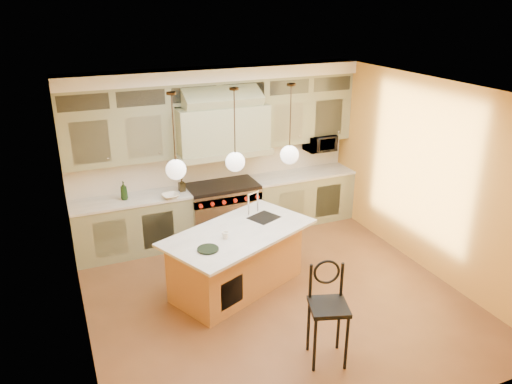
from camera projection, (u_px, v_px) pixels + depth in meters
name	position (u px, v px, depth m)	size (l,w,h in m)	color
floor	(275.00, 297.00, 7.04)	(5.00, 5.00, 0.00)	brown
ceiling	(278.00, 91.00, 5.97)	(5.00, 5.00, 0.00)	white
wall_back	(215.00, 151.00, 8.64)	(5.00, 5.00, 0.00)	gold
wall_front	(398.00, 304.00, 4.37)	(5.00, 5.00, 0.00)	gold
wall_left	(75.00, 236.00, 5.59)	(5.00, 5.00, 0.00)	gold
wall_right	(428.00, 177.00, 7.42)	(5.00, 5.00, 0.00)	gold
back_cabinetry	(220.00, 157.00, 8.42)	(5.00, 0.77, 2.90)	gray
range	(223.00, 210.00, 8.69)	(1.20, 0.74, 0.96)	silver
kitchen_island	(237.00, 258.00, 7.11)	(2.39, 1.89, 1.35)	#AE783D
counter_stool	(328.00, 307.00, 5.62)	(0.53, 0.53, 1.21)	black
microwave	(320.00, 143.00, 9.14)	(0.54, 0.37, 0.30)	black
oil_bottle_a	(124.00, 191.00, 7.88)	(0.12, 0.12, 0.30)	black
oil_bottle_b	(182.00, 185.00, 8.24)	(0.10, 0.10, 0.22)	black
fruit_bowl	(171.00, 196.00, 7.98)	(0.27, 0.27, 0.07)	white
cup	(225.00, 235.00, 6.69)	(0.10, 0.10, 0.09)	white
pendant_left	(176.00, 167.00, 6.27)	(0.26, 0.26, 1.11)	#2D2319
pendant_center	(235.00, 160.00, 6.56)	(0.26, 0.26, 1.11)	#2D2319
pendant_right	(289.00, 153.00, 6.86)	(0.26, 0.26, 1.11)	#2D2319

